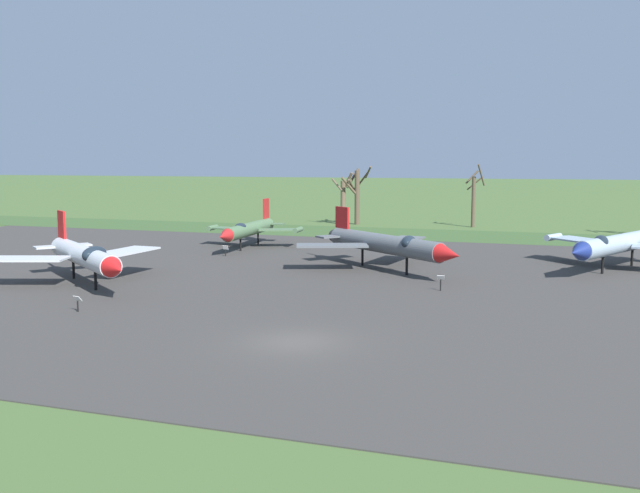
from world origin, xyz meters
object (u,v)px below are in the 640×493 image
Objects in this scene: jet_fighter_rear_center at (85,256)px; jet_fighter_rear_left at (386,244)px; info_placard_rear_center at (78,302)px; jet_fighter_rear_right at (618,243)px; info_placard_rear_left at (441,282)px; info_placard_front_left at (225,250)px; jet_fighter_front_left at (248,229)px.

jet_fighter_rear_center is 20.85m from jet_fighter_rear_left.
jet_fighter_rear_right is at bearing 40.76° from info_placard_rear_center.
jet_fighter_rear_center reaches higher than info_placard_rear_left.
jet_fighter_front_left is at bearing 94.47° from info_placard_front_left.
jet_fighter_rear_right reaches higher than info_placard_rear_center.
jet_fighter_rear_left reaches higher than jet_fighter_front_left.
jet_fighter_front_left reaches higher than info_placard_front_left.
jet_fighter_rear_center is 11.95× the size of info_placard_rear_left.
info_placard_rear_left is at bearing -26.59° from info_placard_front_left.
jet_fighter_front_left is 31.23m from jet_fighter_rear_right.
info_placard_front_left is at bearing 153.41° from info_placard_rear_left.
info_placard_front_left is 15.35m from jet_fighter_rear_center.
info_placard_rear_left is at bearing -52.99° from jet_fighter_rear_left.
info_placard_rear_center is at bearing -123.41° from jet_fighter_rear_left.
jet_fighter_rear_right reaches higher than jet_fighter_rear_left.
jet_fighter_rear_left is at bearing -30.24° from jet_fighter_front_left.
info_placard_front_left is 1.05× the size of info_placard_rear_center.
info_placard_front_left is 21.92m from info_placard_rear_left.
info_placard_rear_left reaches higher than info_placard_front_left.
jet_fighter_front_left is 14.24× the size of info_placard_rear_center.
info_placard_rear_left is at bearing 13.39° from jet_fighter_rear_center.
info_placard_front_left is 15.03m from jet_fighter_rear_left.
jet_fighter_front_left is at bearing 174.39° from jet_fighter_rear_right.
jet_fighter_rear_center reaches higher than info_placard_front_left.
info_placard_rear_left is at bearing -37.53° from jet_fighter_front_left.
jet_fighter_rear_left is at bearing 127.01° from info_placard_rear_left.
info_placard_front_left is at bearing 80.51° from jet_fighter_rear_center.
info_placard_rear_left is 16.62m from jet_fighter_rear_right.
jet_fighter_rear_right is (11.04, 12.34, 1.40)m from info_placard_rear_left.
jet_fighter_rear_center reaches higher than jet_fighter_rear_left.
jet_fighter_rear_center is at bearing -99.49° from info_placard_front_left.
info_placard_rear_left is (4.99, -6.62, -1.41)m from jet_fighter_rear_left.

